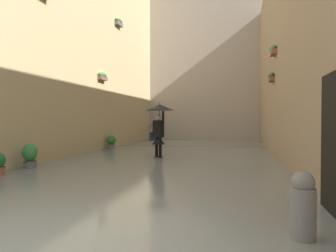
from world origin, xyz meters
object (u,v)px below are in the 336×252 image
(person_wading, at_px, (159,119))
(mooring_bollard, at_px, (303,208))
(potted_plant_mid_right, at_px, (111,142))
(potted_plant_far_right, at_px, (30,156))

(person_wading, bearing_deg, mooring_bollard, 117.12)
(person_wading, relative_size, potted_plant_mid_right, 2.95)
(person_wading, bearing_deg, potted_plant_far_right, 45.39)
(potted_plant_far_right, bearing_deg, person_wading, -134.61)
(potted_plant_far_right, distance_m, mooring_bollard, 7.78)
(person_wading, relative_size, potted_plant_far_right, 2.69)
(potted_plant_far_right, bearing_deg, potted_plant_mid_right, -89.25)
(person_wading, xyz_separation_m, potted_plant_far_right, (3.10, 3.14, -1.08))
(mooring_bollard, bearing_deg, potted_plant_mid_right, -55.84)
(potted_plant_mid_right, bearing_deg, mooring_bollard, 124.16)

